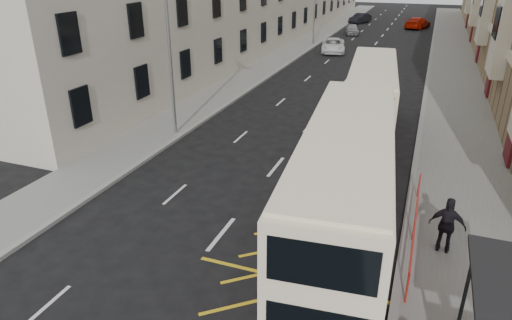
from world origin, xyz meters
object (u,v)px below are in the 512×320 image
at_px(car_red, 418,23).
at_px(double_decker_rear, 370,101).
at_px(street_lamp_far, 315,1).
at_px(white_van, 333,45).
at_px(double_decker_front, 344,194).
at_px(car_silver, 352,29).
at_px(car_dark, 360,18).
at_px(pedestrian_far, 447,225).
at_px(street_lamp_near, 170,49).

bearing_deg(car_red, double_decker_rear, 106.86).
xyz_separation_m(street_lamp_far, white_van, (2.87, -3.17, -3.95)).
xyz_separation_m(double_decker_front, car_silver, (-7.87, 47.45, -1.58)).
xyz_separation_m(street_lamp_far, car_dark, (1.79, 21.07, -3.92)).
height_order(street_lamp_far, car_dark, street_lamp_far).
distance_m(street_lamp_far, car_red, 21.00).
bearing_deg(car_silver, car_dark, 80.53).
bearing_deg(pedestrian_far, car_red, -80.18).
height_order(street_lamp_near, car_silver, street_lamp_near).
height_order(white_van, car_dark, car_dark).
xyz_separation_m(white_van, car_red, (7.17, 21.21, 0.08)).
relative_size(street_lamp_near, car_red, 1.51).
bearing_deg(street_lamp_near, car_dark, 88.00).
bearing_deg(double_decker_front, double_decker_rear, 88.24).
relative_size(double_decker_front, car_red, 2.11).
height_order(white_van, car_red, car_red).
distance_m(white_van, car_silver, 12.86).
bearing_deg(car_dark, car_red, 1.08).
bearing_deg(double_decker_rear, street_lamp_far, 104.02).
distance_m(street_lamp_near, street_lamp_far, 30.00).
height_order(pedestrian_far, car_red, pedestrian_far).
relative_size(pedestrian_far, car_red, 0.36).
relative_size(street_lamp_far, double_decker_rear, 0.79).
relative_size(pedestrian_far, white_van, 0.38).
relative_size(street_lamp_near, street_lamp_far, 1.00).
relative_size(white_van, car_dark, 1.14).
bearing_deg(car_red, white_van, 88.60).
bearing_deg(street_lamp_near, car_silver, 86.31).
relative_size(pedestrian_far, car_silver, 0.50).
xyz_separation_m(double_decker_front, white_van, (-7.55, 34.59, -1.55)).
bearing_deg(car_silver, pedestrian_far, -89.99).
relative_size(pedestrian_far, car_dark, 0.44).
distance_m(street_lamp_near, pedestrian_far, 15.46).
height_order(street_lamp_near, double_decker_front, street_lamp_near).
height_order(double_decker_front, double_decker_rear, double_decker_front).
relative_size(double_decker_front, pedestrian_far, 5.89).
distance_m(street_lamp_near, double_decker_rear, 10.59).
bearing_deg(street_lamp_far, double_decker_rear, -70.00).
height_order(double_decker_front, white_van, double_decker_front).
height_order(double_decker_front, car_red, double_decker_front).
height_order(street_lamp_near, street_lamp_far, same).
bearing_deg(white_van, double_decker_rear, -85.33).
height_order(street_lamp_far, pedestrian_far, street_lamp_far).
bearing_deg(white_van, street_lamp_far, 120.65).
xyz_separation_m(pedestrian_far, car_dark, (-11.77, 57.62, -0.39)).
xyz_separation_m(white_van, car_silver, (-0.31, 12.86, -0.04)).
bearing_deg(white_van, pedestrian_far, -83.81).
bearing_deg(car_red, street_lamp_far, 78.17).
distance_m(double_decker_front, car_dark, 59.48).
relative_size(street_lamp_near, double_decker_front, 0.71).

